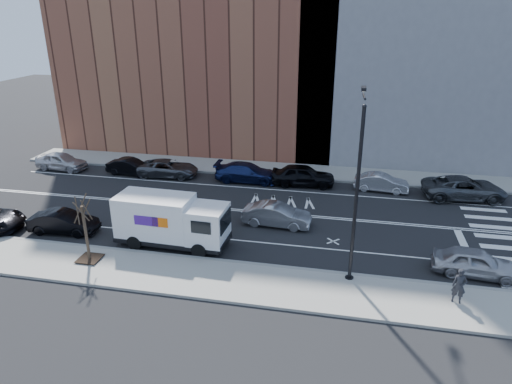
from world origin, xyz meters
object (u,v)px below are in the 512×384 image
at_px(far_parked_b, 131,167).
at_px(near_parked_front, 475,262).
at_px(pedestrian, 459,286).
at_px(far_parked_a, 61,161).
at_px(driving_sedan, 277,215).
at_px(fedex_van, 171,220).

height_order(far_parked_b, near_parked_front, near_parked_front).
relative_size(far_parked_b, pedestrian, 2.33).
xyz_separation_m(far_parked_a, driving_sedan, (19.98, -7.13, -0.05)).
bearing_deg(driving_sedan, pedestrian, -121.74).
bearing_deg(far_parked_a, driving_sedan, -104.20).
height_order(far_parked_b, driving_sedan, driving_sedan).
xyz_separation_m(driving_sedan, pedestrian, (9.64, -6.71, 0.30)).
bearing_deg(fedex_van, near_parked_front, 2.31).
bearing_deg(pedestrian, fedex_van, 179.70).
bearing_deg(fedex_van, far_parked_b, 127.93).
bearing_deg(driving_sedan, far_parked_b, 65.20).
distance_m(far_parked_b, near_parked_front, 26.88).
xyz_separation_m(far_parked_a, near_parked_front, (31.03, -10.89, -0.03)).
bearing_deg(fedex_van, far_parked_a, 144.81).
height_order(far_parked_a, pedestrian, pedestrian).
bearing_deg(pedestrian, driving_sedan, 155.60).
bearing_deg(far_parked_a, pedestrian, -109.60).
relative_size(fedex_van, near_parked_front, 1.55).
xyz_separation_m(far_parked_a, far_parked_b, (6.46, 0.02, -0.09)).
bearing_deg(pedestrian, near_parked_front, 74.88).
relative_size(far_parked_a, near_parked_front, 1.04).
xyz_separation_m(driving_sedan, near_parked_front, (11.05, -3.76, 0.02)).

